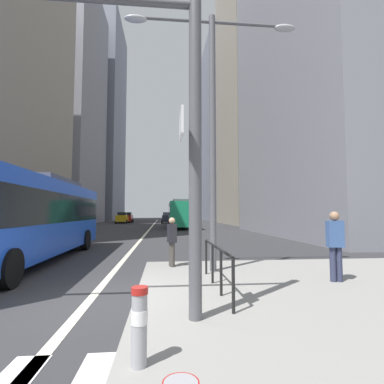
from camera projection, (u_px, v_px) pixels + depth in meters
name	position (u px, v px, depth m)	size (l,w,h in m)	color
ground_plane	(146.00, 234.00, 26.10)	(160.00, 160.00, 0.00)	#303033
median_island	(361.00, 304.00, 5.79)	(9.00, 10.00, 0.15)	gray
lane_centre_line	(151.00, 228.00, 36.03)	(0.20, 80.00, 0.01)	beige
office_tower_left_mid	(66.00, 104.00, 52.34)	(10.65, 18.99, 42.67)	gray
office_tower_left_far	(95.00, 120.00, 74.44)	(12.85, 20.04, 50.92)	slate
office_tower_right_mid	(255.00, 92.00, 49.95)	(10.52, 16.58, 45.03)	gray
office_tower_right_far	(224.00, 133.00, 75.06)	(10.33, 23.63, 44.82)	slate
city_bus_blue_oncoming	(29.00, 214.00, 11.06)	(2.83, 11.93, 3.40)	blue
city_bus_red_receding	(179.00, 213.00, 35.96)	(2.73, 11.39, 3.40)	#198456
car_oncoming_mid	(123.00, 218.00, 51.58)	(2.13, 4.35, 1.94)	gold
car_receding_near	(167.00, 218.00, 51.09)	(2.08, 4.23, 1.94)	#232838
car_receding_far	(175.00, 217.00, 58.34)	(2.05, 4.32, 1.94)	black
car_oncoming_far	(127.00, 217.00, 54.75)	(2.09, 4.47, 1.94)	maroon
traffic_signal_gantry	(53.00, 76.00, 4.82)	(7.00, 0.65, 6.00)	#515156
street_lamp_post	(212.00, 104.00, 9.10)	(5.50, 0.32, 8.00)	#56565B
bollard_left	(139.00, 322.00, 3.35)	(0.20, 0.20, 0.89)	#99999E
pedestrian_railing	(216.00, 258.00, 6.72)	(0.06, 3.33, 0.98)	black
pedestrian_waiting	(335.00, 242.00, 7.45)	(0.40, 0.28, 1.78)	#2D334C
pedestrian_walking	(172.00, 239.00, 9.52)	(0.32, 0.42, 1.58)	#423D38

